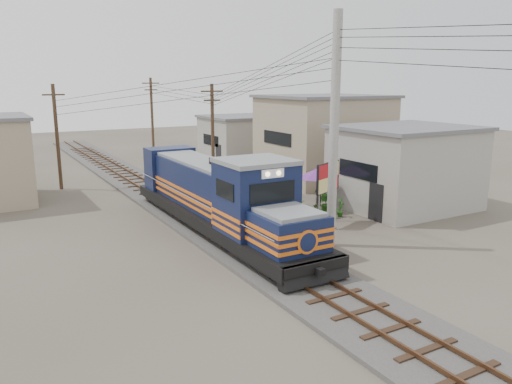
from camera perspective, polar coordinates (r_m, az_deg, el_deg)
ground at (r=21.15m, az=0.08°, el=-7.21°), size 120.00×120.00×0.00m
ballast at (r=29.86m, az=-9.47°, el=-1.34°), size 3.60×70.00×0.16m
track at (r=29.82m, az=-9.49°, el=-1.00°), size 1.15×70.00×0.12m
locomotive at (r=23.80m, az=-4.31°, el=-0.69°), size 2.91×15.85×3.93m
utility_pole_main at (r=21.57m, az=8.92°, el=6.67°), size 0.40×0.40×10.00m
wooden_pole_mid at (r=34.60m, az=-4.98°, el=6.72°), size 1.60×0.24×7.00m
wooden_pole_far at (r=47.71m, az=-11.79°, el=8.39°), size 1.60×0.24×7.50m
wooden_pole_left at (r=35.79m, az=-21.80°, el=6.07°), size 1.60×0.24×7.00m
power_lines at (r=27.56m, az=-9.21°, el=13.24°), size 9.65×19.00×3.30m
shophouse_front at (r=29.85m, az=16.65°, el=2.77°), size 7.35×6.30×4.70m
shophouse_mid at (r=37.07m, az=7.73°, el=6.16°), size 8.40×7.35×6.20m
shophouse_back at (r=44.77m, az=-1.66°, el=6.05°), size 6.30×6.30×4.20m
billboard at (r=25.20m, az=8.23°, el=1.47°), size 1.96×0.93×3.22m
market_umbrella at (r=28.13m, az=6.99°, el=2.12°), size 2.88×2.88×2.40m
vendor at (r=29.20m, az=7.15°, el=-0.21°), size 0.64×0.51×1.52m
plant_nursery at (r=27.12m, az=4.91°, el=-1.76°), size 3.64×3.18×1.11m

